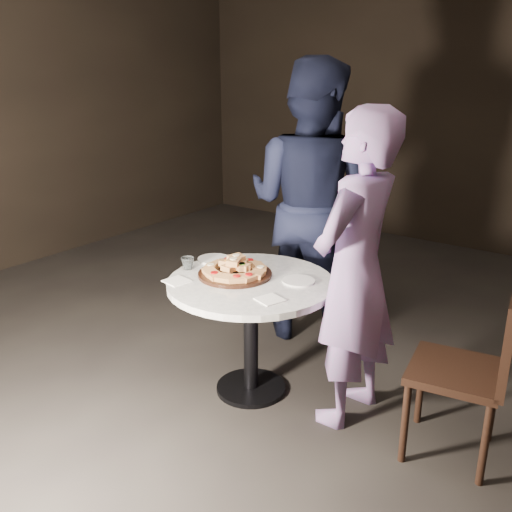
# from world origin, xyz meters

# --- Properties ---
(floor) EXTENTS (7.00, 7.00, 0.00)m
(floor) POSITION_xyz_m (0.00, 0.00, 0.00)
(floor) COLOR black
(floor) RESTS_ON ground
(table) EXTENTS (0.97, 0.97, 0.70)m
(table) POSITION_xyz_m (0.14, -0.05, 0.57)
(table) COLOR black
(table) RESTS_ON ground
(serving_board) EXTENTS (0.56, 0.56, 0.02)m
(serving_board) POSITION_xyz_m (0.02, -0.04, 0.71)
(serving_board) COLOR black
(serving_board) RESTS_ON table
(focaccia_pile) EXTENTS (0.38, 0.38, 0.10)m
(focaccia_pile) POSITION_xyz_m (0.02, -0.04, 0.75)
(focaccia_pile) COLOR #BD8149
(focaccia_pile) RESTS_ON serving_board
(plate_left) EXTENTS (0.26, 0.26, 0.01)m
(plate_left) POSITION_xyz_m (-0.25, 0.09, 0.71)
(plate_left) COLOR white
(plate_left) RESTS_ON table
(plate_right) EXTENTS (0.24, 0.24, 0.01)m
(plate_right) POSITION_xyz_m (0.36, 0.09, 0.71)
(plate_right) COLOR white
(plate_right) RESTS_ON table
(water_glass) EXTENTS (0.10, 0.10, 0.07)m
(water_glass) POSITION_xyz_m (-0.27, -0.12, 0.74)
(water_glass) COLOR silver
(water_glass) RESTS_ON table
(napkin_near) EXTENTS (0.14, 0.14, 0.01)m
(napkin_near) POSITION_xyz_m (-0.19, -0.31, 0.71)
(napkin_near) COLOR white
(napkin_near) RESTS_ON table
(napkin_far) EXTENTS (0.16, 0.16, 0.01)m
(napkin_far) POSITION_xyz_m (0.38, -0.21, 0.71)
(napkin_far) COLOR white
(napkin_far) RESTS_ON table
(chair_far) EXTENTS (0.49, 0.50, 0.79)m
(chair_far) POSITION_xyz_m (0.01, 1.38, 0.46)
(chair_far) COLOR black
(chair_far) RESTS_ON ground
(chair_right) EXTENTS (0.51, 0.49, 0.90)m
(chair_right) POSITION_xyz_m (1.36, 0.10, 0.52)
(chair_right) COLOR black
(chair_right) RESTS_ON ground
(diner_navy) EXTENTS (0.98, 0.80, 1.90)m
(diner_navy) POSITION_xyz_m (-0.02, 0.83, 0.95)
(diner_navy) COLOR black
(diner_navy) RESTS_ON ground
(diner_teal) EXTENTS (0.43, 0.63, 1.68)m
(diner_teal) POSITION_xyz_m (0.71, 0.09, 0.84)
(diner_teal) COLOR #7F66A1
(diner_teal) RESTS_ON ground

